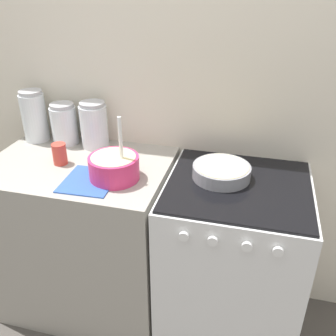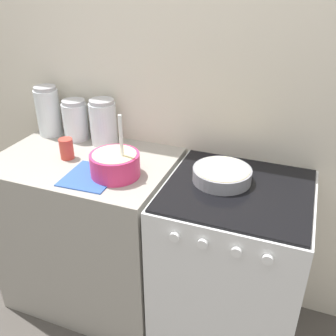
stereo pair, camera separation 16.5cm
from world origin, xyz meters
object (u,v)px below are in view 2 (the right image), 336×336
mixing_bowl (115,163)px  storage_jar_middle (76,122)px  baking_pan (222,174)px  tin_can (67,149)px  storage_jar_left (49,114)px  stove (230,267)px  storage_jar_right (103,125)px

mixing_bowl → storage_jar_middle: mixing_bowl is taller
mixing_bowl → storage_jar_middle: size_ratio=1.36×
baking_pan → tin_can: size_ratio=2.53×
storage_jar_left → storage_jar_middle: (0.17, 0.00, -0.02)m
storage_jar_middle → tin_can: 0.25m
storage_jar_middle → storage_jar_left: bearing=180.0°
stove → baking_pan: baking_pan is taller
storage_jar_left → tin_can: 0.35m
stove → tin_can: bearing=-179.0°
mixing_bowl → storage_jar_left: 0.64m
baking_pan → tin_can: bearing=-175.9°
stove → storage_jar_right: storage_jar_right is taller
mixing_bowl → baking_pan: mixing_bowl is taller
baking_pan → storage_jar_right: 0.71m
storage_jar_right → tin_can: (-0.08, -0.23, -0.05)m
storage_jar_left → storage_jar_middle: bearing=0.0°
tin_can → mixing_bowl: bearing=-12.8°
mixing_bowl → storage_jar_left: bearing=152.3°
stove → storage_jar_right: 0.96m
tin_can → stove: bearing=1.0°
stove → storage_jar_left: 1.26m
storage_jar_left → storage_jar_right: storage_jar_left is taller
stove → storage_jar_middle: (-0.94, 0.21, 0.54)m
stove → mixing_bowl: bearing=-171.2°
mixing_bowl → storage_jar_left: size_ratio=1.08×
storage_jar_right → tin_can: storage_jar_right is taller
storage_jar_right → mixing_bowl: bearing=-53.0°
storage_jar_middle → tin_can: size_ratio=2.12×
mixing_bowl → storage_jar_right: 0.37m
storage_jar_left → storage_jar_middle: 0.17m
mixing_bowl → storage_jar_right: size_ratio=1.23×
baking_pan → storage_jar_left: storage_jar_left is taller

